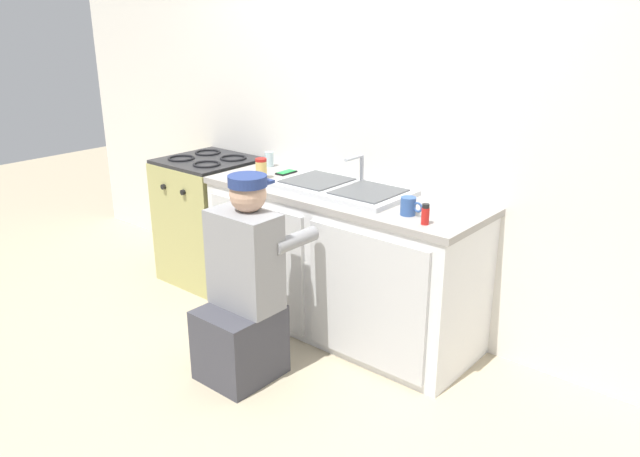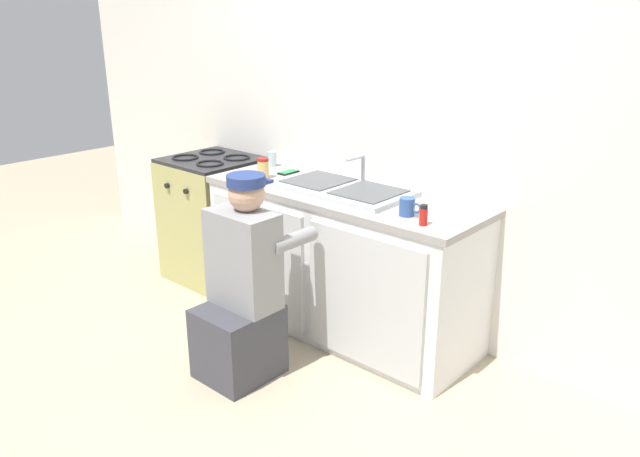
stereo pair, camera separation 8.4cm
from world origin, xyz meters
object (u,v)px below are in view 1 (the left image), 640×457
(plumber_person, at_px, (244,296))
(coffee_mug, at_px, (409,206))
(cell_phone, at_px, (286,172))
(sink_double_basin, at_px, (342,188))
(spice_bottle_red, at_px, (425,214))
(water_glass, at_px, (269,159))
(stove_range, at_px, (211,219))
(condiment_jar, at_px, (261,168))

(plumber_person, relative_size, coffee_mug, 8.76)
(coffee_mug, bearing_deg, cell_phone, 168.16)
(sink_double_basin, distance_m, spice_bottle_red, 0.71)
(water_glass, distance_m, cell_phone, 0.23)
(stove_range, relative_size, condiment_jar, 7.13)
(condiment_jar, bearing_deg, coffee_mug, -1.59)
(stove_range, bearing_deg, cell_phone, 8.41)
(cell_phone, bearing_deg, sink_double_basin, -10.14)
(coffee_mug, distance_m, cell_phone, 1.10)
(coffee_mug, bearing_deg, sink_double_basin, 166.48)
(condiment_jar, distance_m, water_glass, 0.32)
(stove_range, height_order, condiment_jar, condiment_jar)
(stove_range, xyz_separation_m, coffee_mug, (1.74, -0.13, 0.48))
(spice_bottle_red, xyz_separation_m, cell_phone, (-1.22, 0.30, -0.04))
(condiment_jar, bearing_deg, sink_double_basin, 9.80)
(spice_bottle_red, xyz_separation_m, coffee_mug, (-0.14, 0.07, -0.00))
(sink_double_basin, distance_m, plumber_person, 0.87)
(water_glass, bearing_deg, cell_phone, -16.46)
(spice_bottle_red, bearing_deg, cell_phone, 166.24)
(spice_bottle_red, distance_m, water_glass, 1.48)
(plumber_person, xyz_separation_m, spice_bottle_red, (0.75, 0.54, 0.48))
(stove_range, xyz_separation_m, condiment_jar, (0.63, -0.10, 0.50))
(spice_bottle_red, height_order, coffee_mug, spice_bottle_red)
(condiment_jar, height_order, coffee_mug, condiment_jar)
(stove_range, distance_m, condiment_jar, 0.81)
(condiment_jar, bearing_deg, cell_phone, 80.93)
(spice_bottle_red, distance_m, cell_phone, 1.25)
(coffee_mug, bearing_deg, condiment_jar, 178.41)
(plumber_person, xyz_separation_m, condiment_jar, (-0.50, 0.65, 0.49))
(water_glass, relative_size, cell_phone, 0.71)
(cell_phone, bearing_deg, stove_range, -171.59)
(condiment_jar, height_order, water_glass, condiment_jar)
(sink_double_basin, bearing_deg, condiment_jar, -170.20)
(sink_double_basin, relative_size, stove_range, 0.88)
(cell_phone, bearing_deg, plumber_person, -60.99)
(stove_range, height_order, coffee_mug, coffee_mug)
(spice_bottle_red, height_order, condiment_jar, condiment_jar)
(sink_double_basin, xyz_separation_m, stove_range, (-1.20, -0.00, -0.45))
(spice_bottle_red, bearing_deg, plumber_person, -144.08)
(water_glass, bearing_deg, sink_double_basin, -11.98)
(sink_double_basin, height_order, spice_bottle_red, sink_double_basin)
(sink_double_basin, bearing_deg, coffee_mug, -13.52)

